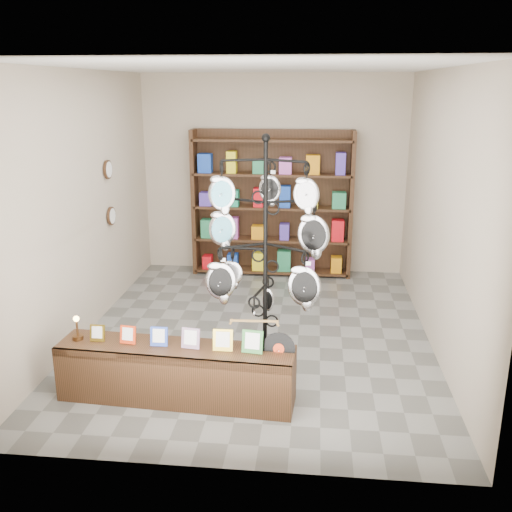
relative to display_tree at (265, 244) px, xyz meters
The scene contains 6 objects.
ground 1.75m from the display_tree, 100.62° to the left, with size 5.00×5.00×0.00m, color slate.
room_envelope 1.16m from the display_tree, 100.62° to the left, with size 5.00×5.00×5.00m.
display_tree is the anchor object (origin of this frame).
front_shelf 1.45m from the display_tree, 147.35° to the right, with size 2.21×0.58×0.77m.
back_shelving 3.36m from the display_tree, 93.35° to the left, with size 2.42×0.36×2.20m.
wall_clocks 2.84m from the display_tree, 139.61° to the left, with size 0.03×0.24×0.84m.
Camera 1 is at (0.65, -6.17, 2.82)m, focal length 40.00 mm.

